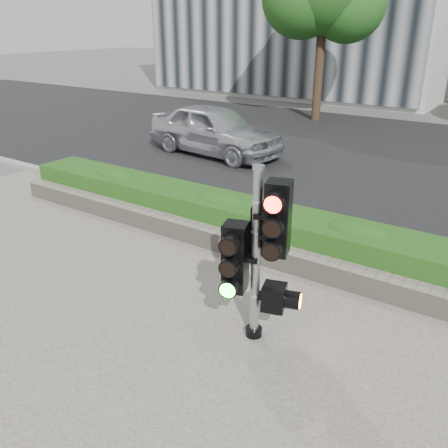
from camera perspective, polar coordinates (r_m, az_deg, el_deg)
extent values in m
plane|color=#51514C|center=(6.85, -4.42, -10.46)|extent=(120.00, 120.00, 0.00)
cube|color=#9E9389|center=(5.55, -21.80, -21.49)|extent=(16.00, 11.00, 0.03)
cube|color=black|center=(15.34, 19.51, 7.46)|extent=(60.00, 13.00, 0.02)
cube|color=gray|center=(9.18, 7.79, -1.07)|extent=(60.00, 0.25, 0.12)
cube|color=gray|center=(8.12, 3.85, -3.15)|extent=(12.00, 0.32, 0.34)
cube|color=#388027|center=(8.56, 6.09, -0.53)|extent=(12.00, 1.00, 0.68)
cylinder|color=black|center=(20.67, 11.33, 17.66)|extent=(0.36, 0.36, 4.03)
sphere|color=#123F13|center=(20.62, 14.75, 24.20)|extent=(2.88, 2.88, 2.88)
cylinder|color=black|center=(6.31, 3.60, -12.76)|extent=(0.22, 0.22, 0.11)
cylinder|color=gray|center=(5.76, 3.86, -4.17)|extent=(0.11, 0.11, 2.22)
cylinder|color=gray|center=(5.34, 4.18, 6.79)|extent=(0.14, 0.14, 0.05)
cube|color=#FF1107|center=(5.44, 6.48, 0.68)|extent=(0.35, 0.35, 0.89)
cube|color=#14E51E|center=(5.79, 1.37, -4.03)|extent=(0.35, 0.35, 0.89)
cube|color=black|center=(5.84, 4.83, -0.54)|extent=(0.35, 0.35, 0.61)
cube|color=orange|center=(5.99, 6.04, -8.73)|extent=(0.35, 0.35, 0.33)
imported|color=silver|center=(14.79, -1.17, 11.27)|extent=(4.62, 2.31, 1.51)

